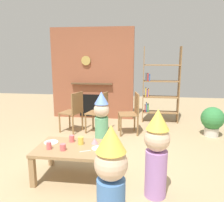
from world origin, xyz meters
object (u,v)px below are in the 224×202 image
(paper_cup_near_left, at_px, (49,146))
(child_with_cone_hat, at_px, (111,180))
(paper_cup_near_right, at_px, (81,141))
(paper_cup_far_left, at_px, (63,147))
(coffee_table, at_px, (76,152))
(child_in_pink, at_px, (157,151))
(dining_chair_right, at_px, (132,111))
(potted_plant_tall, at_px, (212,120))
(child_by_the_chairs, at_px, (102,118))
(paper_cup_far_right, at_px, (72,139))
(paper_plate_rear, at_px, (51,142))
(paper_cup_center, at_px, (108,139))
(paper_plate_front, at_px, (98,148))
(birthday_cake_slice, at_px, (95,141))
(bookshelf, at_px, (158,88))
(dining_chair_left, at_px, (74,110))
(dining_chair_middle, at_px, (100,110))

(paper_cup_near_left, bearing_deg, child_with_cone_hat, -42.21)
(paper_cup_near_left, distance_m, child_with_cone_hat, 1.30)
(paper_cup_near_right, bearing_deg, child_with_cone_hat, -61.94)
(paper_cup_near_right, bearing_deg, paper_cup_far_left, -127.18)
(coffee_table, height_order, child_in_pink, child_in_pink)
(dining_chair_right, distance_m, potted_plant_tall, 1.69)
(dining_chair_right, bearing_deg, child_by_the_chairs, 43.22)
(paper_cup_far_right, bearing_deg, child_in_pink, -21.34)
(coffee_table, height_order, paper_plate_rear, paper_plate_rear)
(paper_cup_center, relative_size, child_with_cone_hat, 0.08)
(child_with_cone_hat, bearing_deg, paper_cup_near_right, -4.08)
(dining_chair_right, bearing_deg, paper_cup_near_right, 58.47)
(child_with_cone_hat, bearing_deg, child_by_the_chairs, -19.74)
(paper_cup_far_right, relative_size, paper_plate_front, 0.57)
(paper_cup_center, bearing_deg, birthday_cake_slice, -150.95)
(bookshelf, xyz_separation_m, child_by_the_chairs, (-1.14, -1.78, -0.33))
(paper_cup_far_right, bearing_deg, paper_plate_rear, -164.63)
(paper_cup_near_right, bearing_deg, coffee_table, -110.40)
(paper_cup_far_left, bearing_deg, child_by_the_chairs, 77.49)
(coffee_table, distance_m, child_in_pink, 1.12)
(child_in_pink, bearing_deg, dining_chair_right, -65.35)
(paper_cup_far_left, relative_size, child_by_the_chairs, 0.08)
(coffee_table, distance_m, paper_cup_far_left, 0.22)
(birthday_cake_slice, distance_m, potted_plant_tall, 2.84)
(dining_chair_right, bearing_deg, child_in_pink, 87.63)
(coffee_table, xyz_separation_m, paper_plate_rear, (-0.40, 0.10, 0.07))
(paper_cup_far_left, bearing_deg, dining_chair_left, 102.77)
(child_in_pink, height_order, potted_plant_tall, child_in_pink)
(child_with_cone_hat, height_order, potted_plant_tall, child_with_cone_hat)
(paper_cup_center, bearing_deg, paper_cup_far_left, -145.24)
(paper_plate_rear, bearing_deg, dining_chair_left, 96.27)
(child_with_cone_hat, height_order, dining_chair_right, child_with_cone_hat)
(paper_cup_far_left, height_order, paper_plate_rear, paper_cup_far_left)
(bookshelf, xyz_separation_m, child_in_pink, (-0.22, -3.23, -0.30))
(paper_plate_rear, distance_m, dining_chair_middle, 1.85)
(paper_cup_near_right, xyz_separation_m, child_by_the_chairs, (0.11, 1.06, 0.04))
(paper_plate_front, bearing_deg, potted_plant_tall, 44.54)
(bookshelf, distance_m, coffee_table, 3.25)
(coffee_table, bearing_deg, birthday_cake_slice, 33.26)
(child_with_cone_hat, xyz_separation_m, potted_plant_tall, (1.75, 3.00, -0.23))
(coffee_table, bearing_deg, paper_cup_near_left, -160.39)
(coffee_table, height_order, child_by_the_chairs, child_by_the_chairs)
(paper_cup_near_right, xyz_separation_m, child_in_pink, (1.03, -0.39, 0.07))
(bookshelf, relative_size, coffee_table, 1.74)
(paper_cup_far_right, distance_m, paper_plate_rear, 0.30)
(bookshelf, relative_size, child_with_cone_hat, 1.72)
(birthday_cake_slice, distance_m, dining_chair_left, 1.91)
(birthday_cake_slice, bearing_deg, child_in_pink, -27.32)
(paper_cup_far_right, height_order, birthday_cake_slice, paper_cup_far_right)
(paper_cup_far_right, height_order, child_with_cone_hat, child_with_cone_hat)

